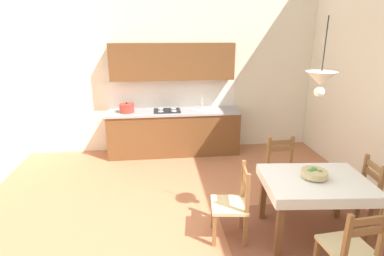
% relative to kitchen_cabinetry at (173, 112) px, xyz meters
% --- Properties ---
extents(ground_plane, '(6.48, 6.99, 0.10)m').
position_rel_kitchen_cabinetry_xyz_m(ground_plane, '(-0.00, -2.92, -0.91)').
color(ground_plane, '#B7704C').
extents(wall_back, '(6.48, 0.12, 3.95)m').
position_rel_kitchen_cabinetry_xyz_m(wall_back, '(-0.00, 0.33, 1.12)').
color(wall_back, silver).
rests_on(wall_back, ground_plane).
extents(area_rug, '(2.10, 1.60, 0.01)m').
position_rel_kitchen_cabinetry_xyz_m(area_rug, '(1.51, -2.99, -0.85)').
color(area_rug, brown).
rests_on(area_rug, ground_plane).
extents(kitchen_cabinetry, '(2.63, 0.63, 2.20)m').
position_rel_kitchen_cabinetry_xyz_m(kitchen_cabinetry, '(0.00, 0.00, 0.00)').
color(kitchen_cabinetry, brown).
rests_on(kitchen_cabinetry, ground_plane).
extents(dining_table, '(1.28, 1.01, 0.75)m').
position_rel_kitchen_cabinetry_xyz_m(dining_table, '(1.51, -2.89, -0.24)').
color(dining_table, brown).
rests_on(dining_table, ground_plane).
extents(dining_chair_kitchen_side, '(0.44, 0.44, 0.93)m').
position_rel_kitchen_cabinetry_xyz_m(dining_chair_kitchen_side, '(1.49, -2.02, -0.41)').
color(dining_chair_kitchen_side, '#D1BC89').
rests_on(dining_chair_kitchen_side, ground_plane).
extents(dining_chair_window_side, '(0.47, 0.47, 0.93)m').
position_rel_kitchen_cabinetry_xyz_m(dining_chair_window_side, '(2.41, -2.85, -0.41)').
color(dining_chair_window_side, '#D1BC89').
rests_on(dining_chair_window_side, ground_plane).
extents(dining_chair_camera_side, '(0.45, 0.45, 0.93)m').
position_rel_kitchen_cabinetry_xyz_m(dining_chair_camera_side, '(1.45, -3.72, -0.41)').
color(dining_chair_camera_side, '#D1BC89').
rests_on(dining_chair_camera_side, ground_plane).
extents(dining_chair_tv_side, '(0.47, 0.47, 0.93)m').
position_rel_kitchen_cabinetry_xyz_m(dining_chair_tv_side, '(0.54, -2.83, -0.41)').
color(dining_chair_tv_side, '#D1BC89').
rests_on(dining_chair_tv_side, ground_plane).
extents(fruit_bowl, '(0.30, 0.30, 0.12)m').
position_rel_kitchen_cabinetry_xyz_m(fruit_bowl, '(1.49, -2.86, -0.04)').
color(fruit_bowl, tan).
rests_on(fruit_bowl, dining_table).
extents(pendant_lamp, '(0.32, 0.32, 0.80)m').
position_rel_kitchen_cabinetry_xyz_m(pendant_lamp, '(1.37, -2.96, 1.08)').
color(pendant_lamp, black).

